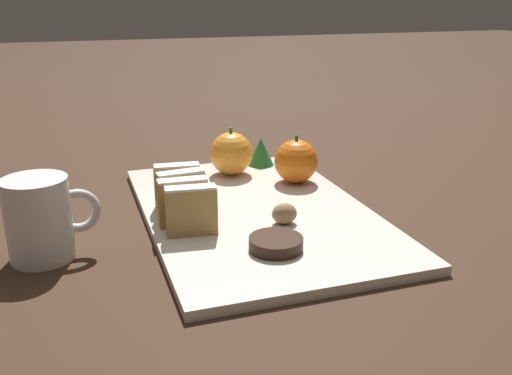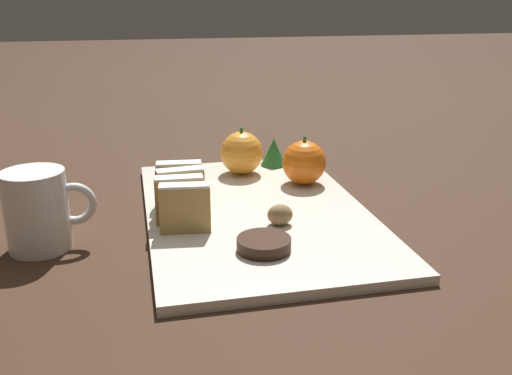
% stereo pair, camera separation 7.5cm
% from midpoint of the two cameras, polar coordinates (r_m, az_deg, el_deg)
% --- Properties ---
extents(ground_plane, '(6.00, 6.00, 0.00)m').
position_cam_midpoint_polar(ground_plane, '(0.77, -2.81, -3.01)').
color(ground_plane, '#382316').
extents(serving_platter, '(0.29, 0.45, 0.01)m').
position_cam_midpoint_polar(serving_platter, '(0.76, -2.82, -2.60)').
color(serving_platter, silver).
rests_on(serving_platter, ground_plane).
extents(stollen_slice_front, '(0.06, 0.03, 0.06)m').
position_cam_midpoint_polar(stollen_slice_front, '(0.68, -9.65, -2.36)').
color(stollen_slice_front, tan).
rests_on(stollen_slice_front, serving_platter).
extents(stollen_slice_second, '(0.06, 0.02, 0.06)m').
position_cam_midpoint_polar(stollen_slice_second, '(0.71, -10.35, -1.51)').
color(stollen_slice_second, tan).
rests_on(stollen_slice_second, serving_platter).
extents(stollen_slice_third, '(0.06, 0.02, 0.06)m').
position_cam_midpoint_polar(stollen_slice_third, '(0.74, -10.41, -0.66)').
color(stollen_slice_third, tan).
rests_on(stollen_slice_third, serving_platter).
extents(stollen_slice_fourth, '(0.06, 0.03, 0.06)m').
position_cam_midpoint_polar(stollen_slice_fourth, '(0.77, -10.63, 0.10)').
color(stollen_slice_fourth, tan).
rests_on(stollen_slice_fourth, serving_platter).
extents(orange_near, '(0.07, 0.07, 0.08)m').
position_cam_midpoint_polar(orange_near, '(0.90, -4.90, 3.37)').
color(orange_near, orange).
rests_on(orange_near, serving_platter).
extents(orange_far, '(0.07, 0.07, 0.07)m').
position_cam_midpoint_polar(orange_far, '(0.86, 1.52, 2.60)').
color(orange_far, orange).
rests_on(orange_far, serving_platter).
extents(walnut, '(0.03, 0.03, 0.03)m').
position_cam_midpoint_polar(walnut, '(0.71, -0.17, -2.69)').
color(walnut, '#8E6B47').
rests_on(walnut, serving_platter).
extents(chocolate_cookie, '(0.06, 0.06, 0.01)m').
position_cam_midpoint_polar(chocolate_cookie, '(0.64, -1.36, -5.69)').
color(chocolate_cookie, black).
rests_on(chocolate_cookie, serving_platter).
extents(evergreen_sprig, '(0.04, 0.04, 0.05)m').
position_cam_midpoint_polar(evergreen_sprig, '(0.95, -1.79, 3.57)').
color(evergreen_sprig, '#23662D').
rests_on(evergreen_sprig, serving_platter).
extents(coffee_mug, '(0.10, 0.07, 0.10)m').
position_cam_midpoint_polar(coffee_mug, '(0.69, -23.70, -2.94)').
color(coffee_mug, white).
rests_on(coffee_mug, ground_plane).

